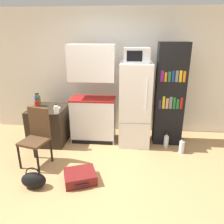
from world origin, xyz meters
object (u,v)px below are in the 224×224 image
Objects in this scene: refrigerator at (135,105)px; water_bottle_front at (182,147)px; bottle_blue_soda at (37,102)px; suitcase_large_flat at (80,177)px; chair at (37,133)px; bowl at (57,108)px; microwave at (137,55)px; bottle_milk_white at (56,109)px; bottle_ketchup_red at (37,105)px; water_bottle_middle at (166,141)px; bottle_olive_oil at (38,101)px; kitchen_hutch at (93,99)px; bookshelf at (170,95)px; side_table at (50,124)px; handbag at (34,180)px.

water_bottle_front is (0.89, -0.35, -0.68)m from refrigerator.
bottle_blue_soda is 1.83m from suitcase_large_flat.
bowl is at bearing 95.47° from chair.
microwave is 1.55× the size of bottle_blue_soda.
bottle_milk_white is at bearing -28.87° from bottle_blue_soda.
bottle_blue_soda is 0.31× the size of chair.
refrigerator is at bearing 6.08° from bottle_ketchup_red.
bowl is 2.23m from water_bottle_middle.
refrigerator reaches higher than bottle_olive_oil.
bottle_milk_white is at bearing -142.73° from kitchen_hutch.
water_bottle_middle is (1.44, 1.20, 0.05)m from suitcase_large_flat.
microwave reaches higher than water_bottle_front.
bookshelf reaches higher than refrigerator.
side_table is at bearing 173.92° from water_bottle_front.
bottle_olive_oil is at bearing 157.69° from bowl.
suitcase_large_flat is (0.03, -1.42, -0.82)m from kitchen_hutch.
water_bottle_middle is (2.14, 0.02, -0.62)m from bowl.
side_table is at bearing 111.87° from chair.
bottle_ketchup_red is (-1.89, -0.20, 0.01)m from refrigerator.
refrigerator is 5.97× the size of bottle_olive_oil.
water_bottle_front is at bearing -21.47° from microwave.
bottle_milk_white reaches higher than bowl.
kitchen_hutch is 8.81× the size of bottle_ketchup_red.
refrigerator is 8.78× the size of bottle_milk_white.
suitcase_large_flat is at bearing -56.87° from bottle_milk_white.
bottle_blue_soda is (-1.92, -0.12, -0.90)m from microwave.
refrigerator is at bearing -0.60° from bottle_olive_oil.
handbag is 1.19× the size of water_bottle_front.
chair is at bearing -110.31° from bottle_milk_white.
bowl is 0.43× the size of water_bottle_front.
water_bottle_middle is at bearing -3.64° from bottle_olive_oil.
chair is at bearing -167.97° from water_bottle_front.
kitchen_hutch is at bearing 175.03° from microwave.
bottle_olive_oil is 0.91× the size of bottle_blue_soda.
bottle_olive_oil is 0.92× the size of water_bottle_middle.
bowl reaches higher than suitcase_large_flat.
water_bottle_front is (2.39, -0.19, -0.61)m from bowl.
side_table is 2.51× the size of water_bottle_front.
chair is at bearing -99.05° from bowl.
bottle_milk_white is 2.19m from water_bottle_middle.
bookshelf is 2.54m from chair.
bottle_ketchup_red is 1.74m from suitcase_large_flat.
chair is at bearing 105.27° from handbag.
side_table is 2.37m from water_bottle_middle.
water_bottle_middle is (0.63, -0.14, -1.62)m from microwave.
bottle_olive_oil is 0.14m from bottle_blue_soda.
bookshelf is 1.01m from water_bottle_front.
handbag is (-0.63, -0.20, 0.05)m from suitcase_large_flat.
water_bottle_middle is at bearing 32.74° from chair.
side_table is at bearing 100.95° from handbag.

